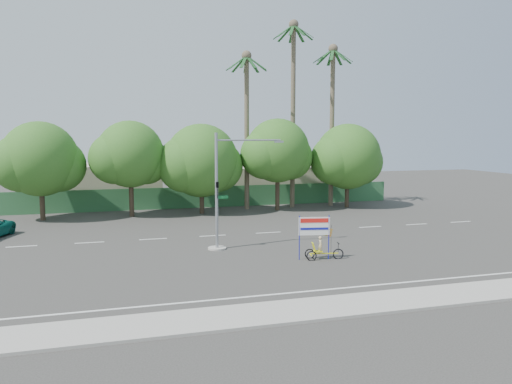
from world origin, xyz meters
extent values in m
plane|color=#33302D|center=(0.00, 0.00, 0.00)|extent=(120.00, 120.00, 0.00)
cube|color=gray|center=(0.00, -7.50, 0.06)|extent=(50.00, 2.40, 0.12)
cube|color=#336B3D|center=(0.00, 21.50, 1.00)|extent=(38.00, 0.08, 2.00)
cube|color=beige|center=(-10.00, 26.00, 2.00)|extent=(12.00, 8.00, 4.00)
cube|color=beige|center=(8.00, 26.00, 1.80)|extent=(14.00, 8.00, 3.60)
cylinder|color=#473828|center=(-14.00, 18.00, 1.76)|extent=(0.40, 0.40, 3.52)
sphere|color=#235A1A|center=(-14.00, 18.00, 4.96)|extent=(6.00, 6.00, 6.00)
sphere|color=#235A1A|center=(-12.65, 18.30, 4.40)|extent=(4.32, 4.32, 4.32)
sphere|color=#235A1A|center=(-15.35, 17.75, 4.64)|extent=(4.56, 4.56, 4.56)
cylinder|color=#473828|center=(-7.00, 18.00, 1.87)|extent=(0.40, 0.40, 3.74)
sphere|color=#235A1A|center=(-7.00, 18.00, 5.27)|extent=(5.60, 5.60, 5.60)
sphere|color=#235A1A|center=(-5.74, 18.30, 4.68)|extent=(4.03, 4.03, 4.03)
sphere|color=#235A1A|center=(-8.26, 17.75, 4.93)|extent=(4.26, 4.26, 4.26)
cylinder|color=#473828|center=(-1.00, 18.00, 1.65)|extent=(0.40, 0.40, 3.30)
sphere|color=#235A1A|center=(-1.00, 18.00, 4.65)|extent=(6.40, 6.40, 6.40)
sphere|color=#235A1A|center=(0.44, 18.30, 4.12)|extent=(4.61, 4.61, 4.61)
sphere|color=#235A1A|center=(-2.44, 17.75, 4.35)|extent=(4.86, 4.86, 4.86)
cylinder|color=#473828|center=(6.00, 18.00, 1.94)|extent=(0.40, 0.40, 3.87)
sphere|color=#235A1A|center=(6.00, 18.00, 5.46)|extent=(5.80, 5.80, 5.80)
sphere|color=#235A1A|center=(7.30, 18.30, 4.84)|extent=(4.18, 4.18, 4.18)
sphere|color=#235A1A|center=(4.70, 17.75, 5.10)|extent=(4.41, 4.41, 4.41)
cylinder|color=#473828|center=(13.00, 18.00, 1.72)|extent=(0.40, 0.40, 3.43)
sphere|color=#235A1A|center=(13.00, 18.00, 4.84)|extent=(6.20, 6.20, 6.20)
sphere|color=#235A1A|center=(14.39, 18.30, 4.29)|extent=(4.46, 4.46, 4.46)
sphere|color=#235A1A|center=(11.61, 17.75, 4.52)|extent=(4.71, 4.71, 4.71)
cylinder|color=#70604C|center=(8.00, 19.50, 8.50)|extent=(0.44, 0.44, 17.00)
sphere|color=#70604C|center=(8.00, 19.50, 17.00)|extent=(0.90, 0.90, 0.90)
cube|color=#1C4C21|center=(8.94, 19.50, 16.34)|extent=(1.91, 0.28, 1.36)
cube|color=#1C4C21|center=(8.72, 20.11, 16.34)|extent=(1.65, 1.44, 1.36)
cube|color=#1C4C21|center=(8.16, 20.43, 16.34)|extent=(0.61, 1.93, 1.36)
cube|color=#1C4C21|center=(7.53, 20.32, 16.34)|extent=(1.20, 1.80, 1.36)
cube|color=#1C4C21|center=(7.11, 19.82, 16.34)|extent=(1.89, 0.92, 1.36)
cube|color=#1C4C21|center=(7.11, 19.18, 16.34)|extent=(1.89, 0.92, 1.36)
cube|color=#1C4C21|center=(7.53, 18.68, 16.34)|extent=(1.20, 1.80, 1.36)
cube|color=#1C4C21|center=(8.16, 18.57, 16.34)|extent=(0.61, 1.93, 1.36)
cube|color=#1C4C21|center=(8.72, 18.89, 16.34)|extent=(1.65, 1.44, 1.36)
cylinder|color=#70604C|center=(12.00, 19.50, 7.50)|extent=(0.44, 0.44, 15.00)
sphere|color=#70604C|center=(12.00, 19.50, 15.00)|extent=(0.90, 0.90, 0.90)
cube|color=#1C4C21|center=(12.94, 19.50, 14.34)|extent=(1.91, 0.28, 1.36)
cube|color=#1C4C21|center=(12.72, 20.11, 14.34)|extent=(1.65, 1.44, 1.36)
cube|color=#1C4C21|center=(12.16, 20.43, 14.34)|extent=(0.61, 1.93, 1.36)
cube|color=#1C4C21|center=(11.53, 20.32, 14.34)|extent=(1.20, 1.80, 1.36)
cube|color=#1C4C21|center=(11.11, 19.82, 14.34)|extent=(1.89, 0.92, 1.36)
cube|color=#1C4C21|center=(11.11, 19.18, 14.34)|extent=(1.89, 0.92, 1.36)
cube|color=#1C4C21|center=(11.53, 18.68, 14.34)|extent=(1.20, 1.80, 1.36)
cube|color=#1C4C21|center=(12.16, 18.57, 14.34)|extent=(0.61, 1.93, 1.36)
cube|color=#1C4C21|center=(12.72, 18.89, 14.34)|extent=(1.65, 1.44, 1.36)
cylinder|color=#70604C|center=(3.50, 19.50, 7.00)|extent=(0.44, 0.44, 14.00)
sphere|color=#70604C|center=(3.50, 19.50, 14.00)|extent=(0.90, 0.90, 0.90)
cube|color=#1C4C21|center=(4.44, 19.50, 13.34)|extent=(1.91, 0.28, 1.36)
cube|color=#1C4C21|center=(4.22, 20.11, 13.34)|extent=(1.65, 1.44, 1.36)
cube|color=#1C4C21|center=(3.66, 20.43, 13.34)|extent=(0.61, 1.93, 1.36)
cube|color=#1C4C21|center=(3.03, 20.32, 13.34)|extent=(1.20, 1.80, 1.36)
cube|color=#1C4C21|center=(2.61, 19.82, 13.34)|extent=(1.89, 0.92, 1.36)
cube|color=#1C4C21|center=(2.61, 19.18, 13.34)|extent=(1.89, 0.92, 1.36)
cube|color=#1C4C21|center=(3.03, 18.68, 13.34)|extent=(1.20, 1.80, 1.36)
cube|color=#1C4C21|center=(3.66, 18.57, 13.34)|extent=(0.61, 1.93, 1.36)
cube|color=#1C4C21|center=(4.22, 18.89, 13.34)|extent=(1.65, 1.44, 1.36)
cylinder|color=gray|center=(-2.50, 4.00, 0.05)|extent=(1.10, 1.10, 0.10)
cylinder|color=gray|center=(-2.50, 4.00, 3.50)|extent=(0.18, 0.18, 7.00)
cylinder|color=gray|center=(-0.50, 4.00, 6.55)|extent=(4.00, 0.10, 0.10)
cube|color=gray|center=(1.40, 4.00, 6.45)|extent=(0.55, 0.20, 0.12)
imported|color=black|center=(-2.50, 3.78, 3.60)|extent=(0.16, 0.20, 1.00)
cube|color=#14662D|center=(-2.15, 4.00, 3.15)|extent=(0.70, 0.04, 0.18)
torus|color=black|center=(3.49, -0.23, 0.27)|extent=(0.62, 0.19, 0.62)
torus|color=black|center=(2.02, 0.32, 0.26)|extent=(0.58, 0.18, 0.58)
torus|color=black|center=(1.92, -0.18, 0.26)|extent=(0.58, 0.18, 0.58)
cube|color=yellow|center=(2.73, -0.08, 0.33)|extent=(1.53, 0.35, 0.05)
cube|color=yellow|center=(1.97, 0.07, 0.27)|extent=(0.16, 0.55, 0.05)
cube|color=yellow|center=(2.38, -0.01, 0.46)|extent=(0.52, 0.46, 0.05)
cube|color=yellow|center=(2.13, 0.04, 0.71)|extent=(0.28, 0.42, 0.49)
cylinder|color=black|center=(3.49, -0.23, 0.64)|extent=(0.03, 0.03, 0.50)
cube|color=black|center=(3.49, -0.23, 0.88)|extent=(0.11, 0.41, 0.04)
imported|color=#CCB284|center=(2.51, -0.04, 0.80)|extent=(0.30, 0.40, 0.98)
cylinder|color=#161AAB|center=(1.35, 0.19, 1.23)|extent=(0.06, 0.06, 2.46)
cylinder|color=#161AAB|center=(2.96, -0.12, 1.23)|extent=(0.06, 0.06, 2.46)
cube|color=white|center=(2.15, 0.03, 1.87)|extent=(1.71, 0.38, 1.00)
cube|color=red|center=(2.15, 0.00, 2.19)|extent=(1.52, 0.31, 0.24)
cube|color=#161AAB|center=(2.15, 0.00, 1.73)|extent=(1.52, 0.31, 0.13)
cylinder|color=black|center=(3.09, -0.15, 0.96)|extent=(0.02, 0.02, 1.91)
cube|color=red|center=(2.78, -0.09, 1.55)|extent=(0.80, 0.17, 0.60)
camera|label=1|loc=(-8.37, -25.06, 6.84)|focal=35.00mm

